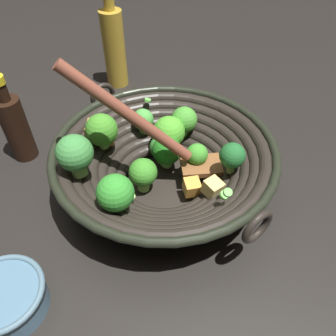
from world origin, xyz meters
TOP-DOWN VIEW (x-y plane):
  - ground_plane at (0.00, 0.00)m, footprint 4.00×4.00m
  - wok at (0.00, -0.00)m, footprint 0.37×0.37m
  - soy_sauce_bottle at (0.28, -0.05)m, footprint 0.05×0.05m
  - cooking_oil_bottle at (0.16, -0.34)m, footprint 0.05×0.05m
  - prep_bowl at (0.18, 0.24)m, footprint 0.11×0.11m

SIDE VIEW (x-z plane):
  - ground_plane at x=0.00m, z-range 0.00..0.00m
  - prep_bowl at x=0.18m, z-range 0.00..0.05m
  - wok at x=0.00m, z-range -0.06..0.19m
  - soy_sauce_bottle at x=0.28m, z-range -0.02..0.16m
  - cooking_oil_bottle at x=0.16m, z-range -0.02..0.22m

